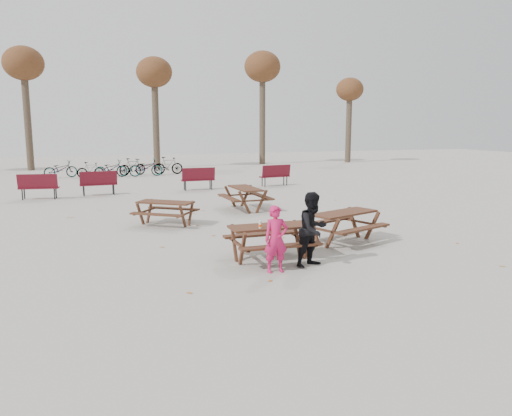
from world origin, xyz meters
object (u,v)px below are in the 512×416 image
object	(u,v)px
picnic_table_east	(344,227)
picnic_table_far	(245,199)
main_picnic_table	(271,234)
child	(276,239)
picnic_table_north	(166,213)
adult	(313,229)
soda_bottle	(260,225)
food_tray	(281,225)

from	to	relation	value
picnic_table_east	picnic_table_far	distance (m)	5.54
main_picnic_table	child	world-z (taller)	child
picnic_table_east	picnic_table_north	world-z (taller)	picnic_table_east
adult	picnic_table_north	distance (m)	5.81
child	adult	distance (m)	0.91
child	picnic_table_east	bearing A→B (deg)	38.75
soda_bottle	picnic_table_east	size ratio (longest dim) A/B	0.09
picnic_table_north	adult	bearing A→B (deg)	-31.28
main_picnic_table	picnic_table_east	size ratio (longest dim) A/B	0.99
child	adult	xyz separation A→B (m)	(0.89, 0.16, 0.11)
soda_bottle	child	bearing A→B (deg)	-81.73
main_picnic_table	soda_bottle	world-z (taller)	soda_bottle
soda_bottle	child	distance (m)	0.70
food_tray	picnic_table_east	bearing A→B (deg)	26.33
picnic_table_east	child	bearing A→B (deg)	-164.75
picnic_table_far	picnic_table_north	bearing A→B (deg)	118.40
food_tray	adult	size ratio (longest dim) A/B	0.11
food_tray	soda_bottle	xyz separation A→B (m)	(-0.50, -0.09, 0.05)
main_picnic_table	picnic_table_far	size ratio (longest dim) A/B	0.99
picnic_table_far	picnic_table_east	bearing A→B (deg)	-173.48
soda_bottle	child	size ratio (longest dim) A/B	0.13
food_tray	adult	xyz separation A→B (m)	(0.49, -0.60, -0.01)
main_picnic_table	picnic_table_far	world-z (taller)	picnic_table_far
adult	picnic_table_north	bearing A→B (deg)	89.60
picnic_table_north	picnic_table_east	bearing A→B (deg)	-7.48
main_picnic_table	picnic_table_north	world-z (taller)	main_picnic_table
food_tray	picnic_table_north	xyz separation A→B (m)	(-1.74, 4.74, -0.44)
soda_bottle	picnic_table_north	bearing A→B (deg)	104.35
child	adult	world-z (taller)	adult
main_picnic_table	food_tray	world-z (taller)	food_tray
picnic_table_far	adult	bearing A→B (deg)	171.38
picnic_table_east	main_picnic_table	bearing A→B (deg)	-178.08
soda_bottle	picnic_table_east	world-z (taller)	soda_bottle
soda_bottle	picnic_table_north	distance (m)	5.02
soda_bottle	picnic_table_east	distance (m)	2.91
child	picnic_table_east	world-z (taller)	child
main_picnic_table	adult	distance (m)	0.99
adult	food_tray	bearing A→B (deg)	105.88
food_tray	adult	world-z (taller)	adult
main_picnic_table	child	bearing A→B (deg)	-104.56
child	picnic_table_far	world-z (taller)	child
main_picnic_table	picnic_table_east	world-z (taller)	picnic_table_east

